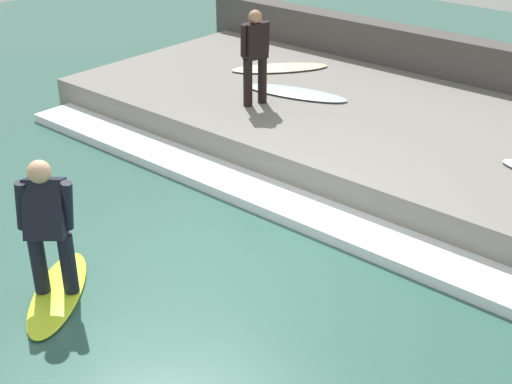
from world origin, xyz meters
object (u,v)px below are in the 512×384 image
(surfer_waiting_near, at_px, (255,52))
(surfboard_waiting_near, at_px, (296,93))
(surfboard_spare, at_px, (280,68))
(surfboard_riding, at_px, (58,293))
(surfer_riding, at_px, (47,221))

(surfer_waiting_near, relative_size, surfboard_waiting_near, 0.81)
(surfboard_waiting_near, xyz_separation_m, surfboard_spare, (0.89, 1.06, 0.00))
(surfboard_waiting_near, bearing_deg, surfer_waiting_near, 164.04)
(surfer_waiting_near, bearing_deg, surfboard_riding, -164.55)
(surfer_riding, bearing_deg, surfboard_spare, 18.50)
(surfer_riding, xyz_separation_m, surfboard_spare, (6.47, 2.17, -0.37))
(surfer_riding, relative_size, surfboard_waiting_near, 0.82)
(surfer_riding, relative_size, surfer_waiting_near, 1.02)
(surfboard_waiting_near, relative_size, surfboard_spare, 1.08)
(surfer_waiting_near, xyz_separation_m, surfboard_spare, (1.67, 0.84, -0.82))
(surfer_waiting_near, distance_m, surfboard_waiting_near, 1.15)
(surfer_waiting_near, xyz_separation_m, surfboard_waiting_near, (0.78, -0.22, -0.82))
(surfboard_riding, relative_size, surfer_waiting_near, 1.03)
(surfboard_riding, bearing_deg, surfer_waiting_near, 15.45)
(surfboard_riding, height_order, surfboard_waiting_near, surfboard_waiting_near)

